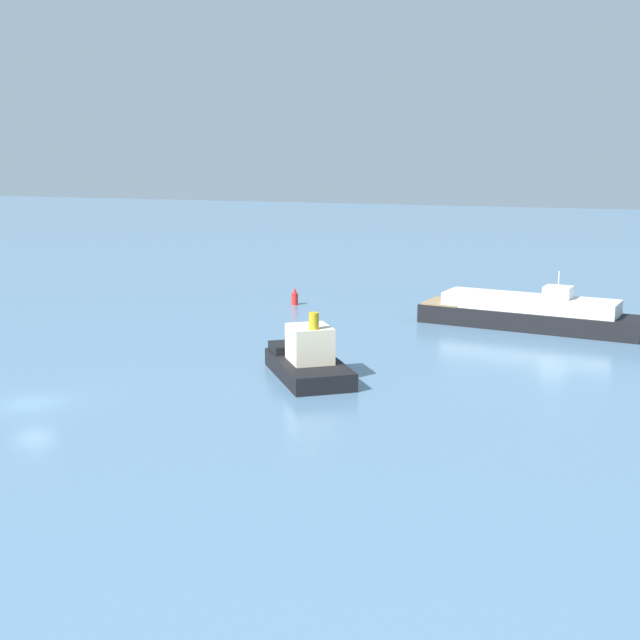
# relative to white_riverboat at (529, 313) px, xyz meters

# --- Properties ---
(ground_plane) EXTENTS (400.00, 400.00, 0.00)m
(ground_plane) POSITION_rel_white_riverboat_xyz_m (-28.46, -35.05, -1.41)
(ground_plane) COLOR slate
(white_riverboat) EXTENTS (20.76, 8.06, 5.51)m
(white_riverboat) POSITION_rel_white_riverboat_xyz_m (0.00, 0.00, 0.00)
(white_riverboat) COLOR black
(white_riverboat) RESTS_ON ground
(tugboat) EXTENTS (9.01, 10.28, 5.08)m
(tugboat) POSITION_rel_white_riverboat_xyz_m (-13.54, -22.97, -0.11)
(tugboat) COLOR black
(tugboat) RESTS_ON ground
(channel_buoy_red) EXTENTS (0.70, 0.70, 1.90)m
(channel_buoy_red) POSITION_rel_white_riverboat_xyz_m (-24.70, 4.47, -0.60)
(channel_buoy_red) COLOR red
(channel_buoy_red) RESTS_ON ground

